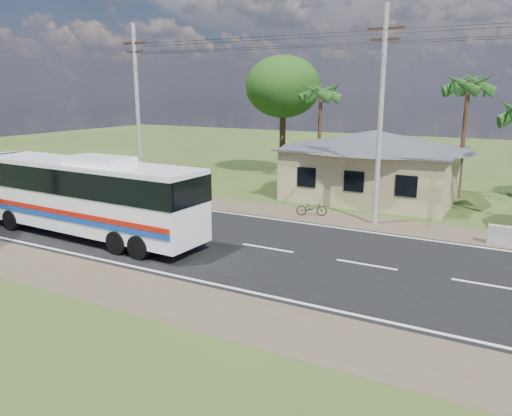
{
  "coord_description": "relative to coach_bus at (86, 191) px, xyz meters",
  "views": [
    {
      "loc": [
        9.75,
        -18.88,
        6.92
      ],
      "look_at": [
        -1.15,
        1.0,
        1.52
      ],
      "focal_mm": 35.0,
      "sensor_mm": 36.0,
      "label": 1
    }
  ],
  "objects": [
    {
      "name": "motorcycle",
      "position": [
        7.81,
        8.97,
        -1.81
      ],
      "size": [
        1.8,
        1.26,
        0.9
      ],
      "primitive_type": "imported",
      "rotation": [
        0.0,
        0.0,
        2.01
      ],
      "color": "black",
      "rests_on": "ground"
    },
    {
      "name": "house",
      "position": [
        9.4,
        15.49,
        0.38
      ],
      "size": [
        12.4,
        10.0,
        5.0
      ],
      "color": "tan",
      "rests_on": "ground"
    },
    {
      "name": "coach_bus",
      "position": [
        0.0,
        0.0,
        0.0
      ],
      "size": [
        12.82,
        3.18,
        3.95
      ],
      "rotation": [
        0.0,
        0.0,
        -0.04
      ],
      "color": "white",
      "rests_on": "ground"
    },
    {
      "name": "ground",
      "position": [
        8.4,
        2.49,
        -2.26
      ],
      "size": [
        120.0,
        120.0,
        0.0
      ],
      "primitive_type": "plane",
      "color": "#2F4318",
      "rests_on": "ground"
    },
    {
      "name": "tree_behind_house",
      "position": [
        0.4,
        20.49,
        4.86
      ],
      "size": [
        6.0,
        6.0,
        9.61
      ],
      "color": "#47301E",
      "rests_on": "ground"
    },
    {
      "name": "palm_far",
      "position": [
        4.4,
        18.49,
        4.42
      ],
      "size": [
        2.8,
        2.8,
        7.7
      ],
      "color": "#47301E",
      "rests_on": "ground"
    },
    {
      "name": "road",
      "position": [
        8.4,
        2.49,
        -2.25
      ],
      "size": [
        120.0,
        16.0,
        0.03
      ],
      "color": "black",
      "rests_on": "ground"
    },
    {
      "name": "palm_mid",
      "position": [
        14.4,
        17.99,
        4.9
      ],
      "size": [
        2.8,
        2.8,
        8.2
      ],
      "color": "#47301E",
      "rests_on": "ground"
    },
    {
      "name": "utility_poles",
      "position": [
        11.07,
        8.98,
        3.51
      ],
      "size": [
        32.8,
        2.22,
        11.0
      ],
      "color": "#9E9E99",
      "rests_on": "ground"
    }
  ]
}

